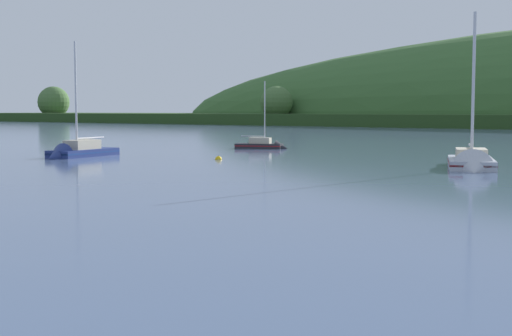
{
  "coord_description": "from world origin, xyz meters",
  "views": [
    {
      "loc": [
        16.98,
        9.65,
        4.28
      ],
      "look_at": [
        -4.12,
        41.37,
        1.19
      ],
      "focal_mm": 49.59,
      "sensor_mm": 36.0,
      "label": 1
    }
  ],
  "objects_px": {
    "sailboat_near_mooring": "(76,154)",
    "sailboat_midwater_white": "(265,146)",
    "sailboat_outer_reach": "(471,166)",
    "mooring_buoy_midchannel": "(218,159)"
  },
  "relations": [
    {
      "from": "sailboat_outer_reach",
      "to": "mooring_buoy_midchannel",
      "type": "height_order",
      "value": "sailboat_outer_reach"
    },
    {
      "from": "sailboat_midwater_white",
      "to": "sailboat_outer_reach",
      "type": "xyz_separation_m",
      "value": [
        27.96,
        -15.08,
        -0.05
      ]
    },
    {
      "from": "sailboat_near_mooring",
      "to": "mooring_buoy_midchannel",
      "type": "distance_m",
      "value": 13.79
    },
    {
      "from": "sailboat_near_mooring",
      "to": "sailboat_outer_reach",
      "type": "relative_size",
      "value": 0.91
    },
    {
      "from": "sailboat_outer_reach",
      "to": "mooring_buoy_midchannel",
      "type": "relative_size",
      "value": 18.73
    },
    {
      "from": "sailboat_outer_reach",
      "to": "mooring_buoy_midchannel",
      "type": "distance_m",
      "value": 21.69
    },
    {
      "from": "sailboat_midwater_white",
      "to": "mooring_buoy_midchannel",
      "type": "distance_m",
      "value": 18.51
    },
    {
      "from": "sailboat_midwater_white",
      "to": "sailboat_outer_reach",
      "type": "distance_m",
      "value": 31.77
    },
    {
      "from": "sailboat_near_mooring",
      "to": "sailboat_midwater_white",
      "type": "height_order",
      "value": "sailboat_near_mooring"
    },
    {
      "from": "sailboat_near_mooring",
      "to": "sailboat_midwater_white",
      "type": "distance_m",
      "value": 22.95
    }
  ]
}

